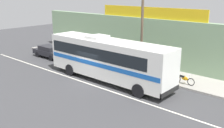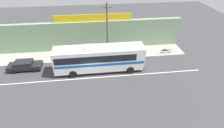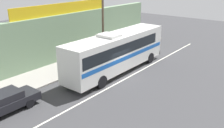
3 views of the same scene
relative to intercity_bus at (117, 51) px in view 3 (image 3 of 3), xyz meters
name	(u,v)px [view 3 (image 3 of 3)]	position (x,y,z in m)	size (l,w,h in m)	color
ground_plane	(117,77)	(-1.08, -0.83, -2.07)	(70.00, 70.00, 0.00)	#3A3A3D
sidewalk_slab	(76,64)	(-1.08, 4.37, -2.00)	(30.00, 3.60, 0.14)	gray
storefront_facade	(60,38)	(-1.08, 6.52, 0.33)	(30.00, 0.70, 4.80)	gray
storefront_billboard	(64,8)	(-0.28, 6.52, 3.28)	(11.98, 0.12, 1.10)	gold
road_center_stripe	(124,80)	(-1.08, -1.63, -2.06)	(30.00, 0.14, 0.01)	silver
intercity_bus	(117,51)	(0.00, 0.00, 0.00)	(11.96, 2.62, 3.78)	silver
parked_car	(4,102)	(-10.27, 1.43, -1.33)	(4.53, 1.83, 1.37)	black
utility_pole	(103,19)	(1.47, 2.85, 2.39)	(1.60, 0.22, 8.35)	brown
motorcycle_red	(147,38)	(10.92, 3.28, -1.50)	(1.87, 0.56, 0.94)	black
motorcycle_purple	(123,47)	(5.44, 3.27, -1.50)	(1.83, 0.56, 0.94)	black
pedestrian_near_shop	(79,53)	(-0.72, 4.13, -0.91)	(0.30, 0.48, 1.73)	black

